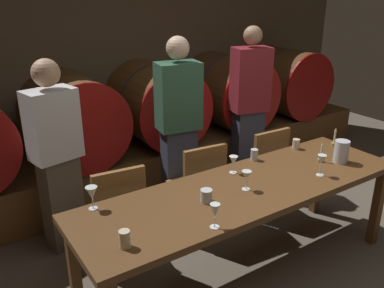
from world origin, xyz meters
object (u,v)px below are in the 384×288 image
object	(u,v)px
wine_barrel_far_right	(284,81)
wine_glass_center	(247,176)
chair_right	(262,166)
wine_barrel_left	(72,118)
wine_glass_right	(233,161)
cup_center_left	(206,196)
wine_glass_left	(215,211)
chair_center	(199,185)
guest_left	(57,157)
guest_center	(179,130)
wine_glass_far_right	(322,160)
cup_center_right	(254,155)
cup_far_right	(296,144)
chair_left	(117,211)
cup_far_left	(125,239)
wine_barrel_center	(156,103)
candle_right	(334,141)
dining_table	(246,195)
wine_glass_far_left	(92,193)
guest_right	(249,108)
candle_left	(321,156)
pitcher	(341,152)

from	to	relation	value
wine_barrel_far_right	wine_glass_center	world-z (taller)	wine_barrel_far_right
chair_right	wine_barrel_left	bearing A→B (deg)	-38.79
wine_glass_right	cup_center_left	bearing A→B (deg)	-149.74
wine_barrel_left	wine_glass_left	size ratio (longest dim) A/B	6.00
chair_center	chair_right	xyz separation A→B (m)	(0.73, -0.02, 0.00)
guest_left	guest_center	bearing A→B (deg)	161.06
cup_center_left	wine_glass_left	bearing A→B (deg)	-116.34
wine_glass_far_right	cup_center_left	bearing A→B (deg)	171.13
guest_left	wine_glass_far_right	distance (m)	2.09
cup_center_right	cup_far_right	distance (m)	0.48
chair_left	cup_far_left	size ratio (longest dim) A/B	8.45
wine_barrel_left	wine_barrel_center	xyz separation A→B (m)	(0.94, 0.00, 0.00)
chair_center	candle_right	xyz separation A→B (m)	(1.16, -0.47, 0.32)
dining_table	wine_glass_center	distance (m)	0.19
wine_glass_far_left	wine_glass_far_right	size ratio (longest dim) A/B	0.94
wine_glass_right	cup_far_right	distance (m)	0.79
chair_center	cup_far_left	bearing A→B (deg)	42.94
wine_barrel_left	cup_far_left	bearing A→B (deg)	-100.81
guest_right	wine_glass_right	distance (m)	1.36
guest_right	wine_glass_right	bearing A→B (deg)	58.17
chair_center	candle_right	bearing A→B (deg)	163.36
candle_left	wine_glass_far_right	world-z (taller)	candle_left
chair_left	candle_left	bearing A→B (deg)	163.93
candle_right	cup_far_left	bearing A→B (deg)	-170.80
cup_far_left	wine_glass_far_right	bearing A→B (deg)	0.50
wine_barrel_center	wine_barrel_far_right	size ratio (longest dim) A/B	1.00
chair_left	pitcher	xyz separation A→B (m)	(1.68, -0.72, 0.36)
chair_center	pitcher	distance (m)	1.22
guest_right	cup_far_right	bearing A→B (deg)	91.24
dining_table	guest_right	xyz separation A→B (m)	(1.05, 1.18, 0.21)
guest_right	cup_center_left	world-z (taller)	guest_right
wine_barrel_center	wine_barrel_far_right	world-z (taller)	same
dining_table	pitcher	distance (m)	0.95
wine_barrel_left	chair_left	size ratio (longest dim) A/B	1.09
wine_glass_right	cup_center_right	xyz separation A→B (m)	(0.30, 0.10, -0.05)
wine_glass_center	cup_far_left	bearing A→B (deg)	-171.49
guest_right	wine_barrel_far_right	bearing A→B (deg)	-136.34
chair_left	wine_glass_center	xyz separation A→B (m)	(0.72, -0.66, 0.38)
wine_barrel_far_right	candle_right	size ratio (longest dim) A/B	5.54
guest_left	candle_left	bearing A→B (deg)	135.88
wine_glass_center	cup_far_right	bearing A→B (deg)	21.66
guest_center	wine_glass_far_right	bearing A→B (deg)	124.18
wine_glass_left	wine_glass_far_right	size ratio (longest dim) A/B	0.95
guest_right	wine_glass_right	xyz separation A→B (m)	(-0.98, -0.95, -0.04)
guest_center	wine_barrel_center	bearing A→B (deg)	-95.12
wine_glass_far_right	wine_barrel_center	bearing A→B (deg)	98.56
dining_table	wine_glass_far_right	distance (m)	0.65
wine_glass_center	chair_center	bearing A→B (deg)	84.70
guest_left	wine_glass_center	world-z (taller)	guest_left
chair_right	cup_center_left	world-z (taller)	chair_right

